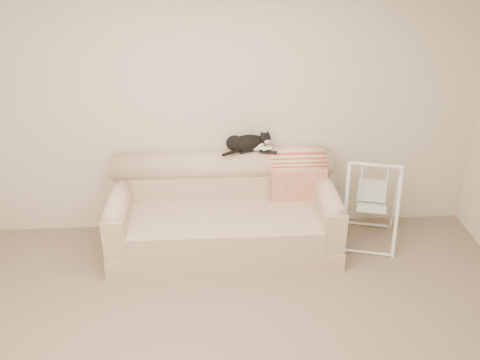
# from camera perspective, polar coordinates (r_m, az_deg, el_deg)

# --- Properties ---
(room_shell) EXTENTS (5.04, 4.04, 2.60)m
(room_shell) POSITION_cam_1_polar(r_m,az_deg,el_deg) (3.26, -0.06, -0.55)
(room_shell) COLOR #C0B49E
(room_shell) RESTS_ON ground
(sofa) EXTENTS (2.20, 0.93, 0.90)m
(sofa) POSITION_cam_1_polar(r_m,az_deg,el_deg) (5.25, -1.72, -3.59)
(sofa) COLOR #C4A78D
(sofa) RESTS_ON ground
(remote_a) EXTENTS (0.18, 0.12, 0.03)m
(remote_a) POSITION_cam_1_polar(r_m,az_deg,el_deg) (5.22, 0.86, 3.19)
(remote_a) COLOR black
(remote_a) RESTS_ON sofa
(remote_b) EXTENTS (0.18, 0.09, 0.02)m
(remote_b) POSITION_cam_1_polar(r_m,az_deg,el_deg) (5.20, 3.05, 3.01)
(remote_b) COLOR black
(remote_b) RESTS_ON sofa
(tuxedo_cat) EXTENTS (0.50, 0.29, 0.20)m
(tuxedo_cat) POSITION_cam_1_polar(r_m,az_deg,el_deg) (5.17, 0.74, 4.00)
(tuxedo_cat) COLOR black
(tuxedo_cat) RESTS_ON sofa
(throw_blanket) EXTENTS (0.54, 0.38, 0.58)m
(throw_blanket) POSITION_cam_1_polar(r_m,az_deg,el_deg) (5.33, 6.11, 1.38)
(throw_blanket) COLOR #C83D2E
(throw_blanket) RESTS_ON sofa
(baby_swing) EXTENTS (0.65, 0.67, 0.87)m
(baby_swing) POSITION_cam_1_polar(r_m,az_deg,el_deg) (5.43, 13.79, -2.34)
(baby_swing) COLOR white
(baby_swing) RESTS_ON ground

